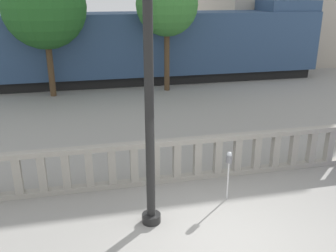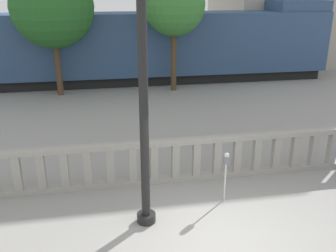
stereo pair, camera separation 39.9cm
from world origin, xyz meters
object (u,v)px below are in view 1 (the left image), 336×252
Objects in this scene: lamppost at (149,85)px; train_near at (87,48)px; tree_left at (44,7)px; tree_right at (167,5)px; parking_meter at (229,162)px.

lamppost is 0.23× the size of train_near.
tree_left is 1.06× the size of tree_right.
tree_right is (0.90, 11.03, 3.26)m from parking_meter.
train_near is at bearing 94.20° from lamppost.
lamppost is 3.03m from parking_meter.
parking_meter is (2.04, 0.56, -2.17)m from lamppost.
train_near is 5.03m from tree_right.
train_near is 3.50m from tree_left.
train_near is at bearing 151.83° from tree_right.
lamppost is 13.79m from train_near.
tree_left reaches higher than tree_right.
tree_right reaches higher than train_near.
parking_meter is 12.59m from tree_left.
train_near is at bearing 103.05° from parking_meter.
train_near reaches higher than parking_meter.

